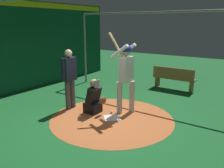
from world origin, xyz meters
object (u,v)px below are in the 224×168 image
at_px(home_plate, 112,118).
at_px(umpire, 69,76).
at_px(baseball_0, 112,112).
at_px(baseball_2, 79,117).
at_px(batter, 126,72).
at_px(bench, 174,78).
at_px(baseball_1, 117,120).
at_px(catcher, 94,100).

bearing_deg(home_plate, umpire, -177.95).
height_order(baseball_0, baseball_2, same).
relative_size(batter, baseball_0, 30.28).
xyz_separation_m(batter, baseball_0, (-0.27, -0.29, -1.15)).
bearing_deg(umpire, baseball_2, -30.47).
bearing_deg(home_plate, bench, 85.03).
distance_m(umpire, baseball_1, 1.96).
distance_m(batter, catcher, 1.19).
distance_m(home_plate, batter, 1.31).
distance_m(batter, bench, 3.20).
bearing_deg(batter, baseball_2, -126.69).
relative_size(catcher, baseball_2, 13.24).
bearing_deg(baseball_2, baseball_0, 56.12).
xyz_separation_m(umpire, baseball_1, (1.72, -0.06, -0.94)).
bearing_deg(batter, baseball_1, -75.11).
distance_m(bench, baseball_2, 4.31).
bearing_deg(catcher, baseball_1, -10.37).
relative_size(bench, baseball_0, 21.57).
bearing_deg(umpire, batter, 21.87).
distance_m(batter, baseball_2, 1.75).
xyz_separation_m(batter, baseball_2, (-0.79, -1.06, -1.15)).
bearing_deg(umpire, catcher, 7.09).
distance_m(catcher, bench, 3.75).
xyz_separation_m(catcher, baseball_2, (-0.07, -0.54, -0.34)).
relative_size(baseball_0, baseball_1, 1.00).
relative_size(catcher, umpire, 0.56).
bearing_deg(baseball_1, baseball_0, 139.08).
height_order(baseball_0, baseball_1, same).
bearing_deg(baseball_0, catcher, -152.95).
height_order(home_plate, batter, batter).
xyz_separation_m(baseball_1, baseball_2, (-0.97, -0.38, 0.00)).
height_order(home_plate, catcher, catcher).
relative_size(home_plate, baseball_0, 5.68).
bearing_deg(baseball_0, umpire, -165.41).
height_order(batter, baseball_1, batter).
bearing_deg(batter, catcher, -144.28).
height_order(home_plate, baseball_1, baseball_1).
bearing_deg(baseball_1, umpire, 177.94).
xyz_separation_m(bench, baseball_2, (-1.04, -4.16, -0.40)).
bearing_deg(catcher, baseball_0, 27.05).
bearing_deg(baseball_1, bench, 88.86).
bearing_deg(bench, baseball_0, -98.82).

